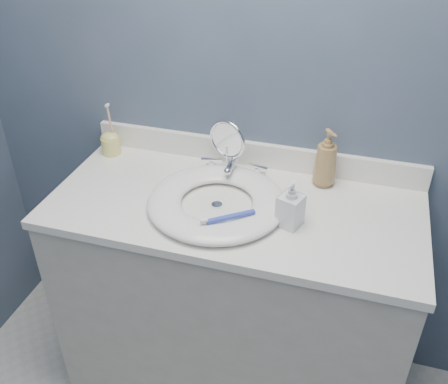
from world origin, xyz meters
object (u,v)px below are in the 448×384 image
at_px(makeup_mirror, 227,146).
at_px(soap_bottle_amber, 326,158).
at_px(toothbrush_holder, 111,142).
at_px(soap_bottle_clear, 291,204).

height_order(makeup_mirror, soap_bottle_amber, makeup_mirror).
bearing_deg(toothbrush_holder, soap_bottle_amber, 0.99).
height_order(makeup_mirror, toothbrush_holder, makeup_mirror).
bearing_deg(soap_bottle_amber, soap_bottle_clear, -143.60).
bearing_deg(soap_bottle_clear, soap_bottle_amber, 94.29).
bearing_deg(toothbrush_holder, soap_bottle_clear, -18.62).
bearing_deg(soap_bottle_clear, makeup_mirror, 159.33).
height_order(soap_bottle_amber, soap_bottle_clear, soap_bottle_amber).
distance_m(soap_bottle_amber, soap_bottle_clear, 0.27).
distance_m(soap_bottle_clear, toothbrush_holder, 0.77).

